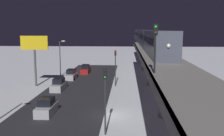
{
  "coord_description": "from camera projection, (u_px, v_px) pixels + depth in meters",
  "views": [
    {
      "loc": [
        -2.03,
        28.24,
        10.0
      ],
      "look_at": [
        0.96,
        -21.86,
        2.28
      ],
      "focal_mm": 40.41,
      "sensor_mm": 36.0,
      "label": 1
    }
  ],
  "objects": [
    {
      "name": "ground_plane",
      "position": [
        109.0,
        116.0,
        29.5
      ],
      "size": [
        240.0,
        240.0,
        0.0
      ],
      "primitive_type": "plane",
      "color": "white"
    },
    {
      "name": "avenue_asphalt",
      "position": [
        58.0,
        115.0,
        29.86
      ],
      "size": [
        11.0,
        83.66,
        0.01
      ],
      "primitive_type": "cube",
      "color": "#28282D",
      "rests_on": "ground_plane"
    },
    {
      "name": "elevated_railway",
      "position": [
        165.0,
        69.0,
        28.29
      ],
      "size": [
        5.0,
        83.66,
        6.43
      ],
      "color": "gray",
      "rests_on": "ground_plane"
    },
    {
      "name": "subway_train",
      "position": [
        144.0,
        37.0,
        62.73
      ],
      "size": [
        2.94,
        74.07,
        3.4
      ],
      "color": "#4C5160",
      "rests_on": "elevated_railway"
    },
    {
      "name": "rail_signal",
      "position": [
        155.0,
        40.0,
        20.34
      ],
      "size": [
        0.36,
        0.41,
        4.0
      ],
      "color": "black",
      "rests_on": "elevated_railway"
    },
    {
      "name": "sedan_silver",
      "position": [
        71.0,
        75.0,
        51.32
      ],
      "size": [
        1.91,
        4.68,
        1.97
      ],
      "color": "#B2B2B7",
      "rests_on": "ground_plane"
    },
    {
      "name": "sedan_red",
      "position": [
        86.0,
        70.0,
        58.11
      ],
      "size": [
        1.8,
        4.71,
        1.97
      ],
      "color": "#A51E1E",
      "rests_on": "ground_plane"
    },
    {
      "name": "sedan_silver_2",
      "position": [
        59.0,
        85.0,
        42.0
      ],
      "size": [
        1.8,
        4.72,
        1.97
      ],
      "color": "#B2B2B7",
      "rests_on": "ground_plane"
    },
    {
      "name": "sedan_silver_3",
      "position": [
        47.0,
        107.0,
        29.97
      ],
      "size": [
        1.8,
        4.07,
        1.97
      ],
      "color": "#B2B2B7",
      "rests_on": "ground_plane"
    },
    {
      "name": "traffic_light_near",
      "position": [
        105.0,
        92.0,
        23.5
      ],
      "size": [
        0.32,
        0.44,
        6.4
      ],
      "color": "#2D2D2D",
      "rests_on": "ground_plane"
    },
    {
      "name": "traffic_light_mid",
      "position": [
        115.0,
        63.0,
        44.03
      ],
      "size": [
        0.32,
        0.44,
        6.4
      ],
      "color": "#2D2D2D",
      "rests_on": "ground_plane"
    },
    {
      "name": "commercial_billboard",
      "position": [
        34.0,
        48.0,
        43.84
      ],
      "size": [
        4.8,
        0.36,
        8.9
      ],
      "color": "#4C4C51",
      "rests_on": "ground_plane"
    },
    {
      "name": "street_lamp_far",
      "position": [
        61.0,
        54.0,
        54.15
      ],
      "size": [
        1.35,
        0.44,
        7.65
      ],
      "color": "#38383D",
      "rests_on": "ground_plane"
    }
  ]
}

